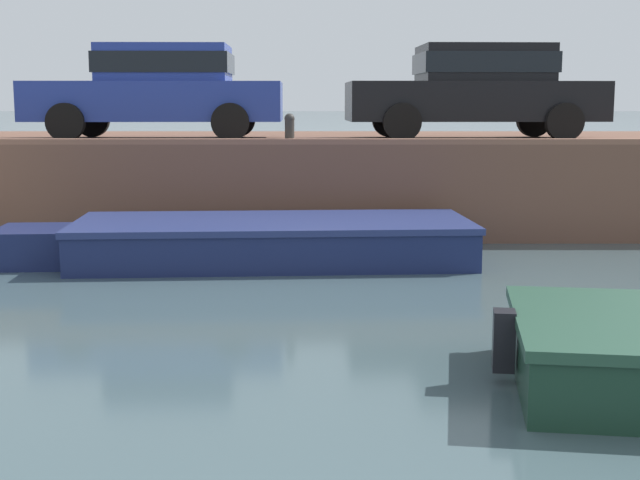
# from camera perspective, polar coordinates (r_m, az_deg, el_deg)

# --- Properties ---
(ground_plane) EXTENTS (400.00, 400.00, 0.00)m
(ground_plane) POSITION_cam_1_polar(r_m,az_deg,el_deg) (7.22, 1.39, -7.80)
(ground_plane) COLOR #3D5156
(far_quay_wall) EXTENTS (60.00, 6.00, 1.45)m
(far_quay_wall) POSITION_cam_1_polar(r_m,az_deg,el_deg) (16.02, 0.74, 4.03)
(far_quay_wall) COLOR brown
(far_quay_wall) RESTS_ON ground
(far_wall_coping) EXTENTS (60.00, 0.24, 0.08)m
(far_wall_coping) POSITION_cam_1_polar(r_m,az_deg,el_deg) (13.09, 0.86, 6.32)
(far_wall_coping) COLOR brown
(far_wall_coping) RESTS_ON far_quay_wall
(boat_moored_central_navy) EXTENTS (6.17, 2.37, 0.55)m
(boat_moored_central_navy) POSITION_cam_1_polar(r_m,az_deg,el_deg) (11.62, -4.08, -0.07)
(boat_moored_central_navy) COLOR navy
(boat_moored_central_navy) RESTS_ON ground
(car_left_inner_blue) EXTENTS (4.20, 2.05, 1.54)m
(car_left_inner_blue) POSITION_cam_1_polar(r_m,az_deg,el_deg) (15.23, -10.00, 9.58)
(car_left_inner_blue) COLOR #233893
(car_left_inner_blue) RESTS_ON far_quay_wall
(car_centre_black) EXTENTS (4.22, 2.05, 1.54)m
(car_centre_black) POSITION_cam_1_polar(r_m,az_deg,el_deg) (15.23, 10.20, 9.57)
(car_centre_black) COLOR black
(car_centre_black) RESTS_ON far_quay_wall
(mooring_bollard_mid) EXTENTS (0.15, 0.15, 0.45)m
(mooring_bollard_mid) POSITION_cam_1_polar(r_m,az_deg,el_deg) (13.22, -1.76, 7.21)
(mooring_bollard_mid) COLOR #2D2B28
(mooring_bollard_mid) RESTS_ON far_quay_wall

